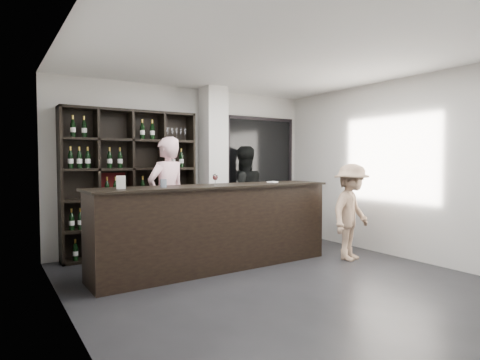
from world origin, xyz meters
TOP-DOWN VIEW (x-y plane):
  - floor at (0.00, 0.00)m, footprint 5.00×5.50m
  - wine_shelf at (-1.15, 2.57)m, footprint 2.20×0.35m
  - structural_column at (0.35, 2.47)m, footprint 0.40×0.40m
  - glass_panel at (1.55, 2.69)m, footprint 1.60×0.08m
  - tasting_counter at (-0.35, 1.10)m, footprint 3.69×0.76m
  - taster_pink at (-0.74, 2.03)m, footprint 0.82×0.66m
  - taster_black at (0.95, 2.40)m, footprint 0.99×0.83m
  - customer at (1.70, 0.40)m, footprint 1.11×0.83m
  - wine_glass at (-0.41, 1.02)m, footprint 0.08×0.08m
  - spit_cup at (-1.19, 1.03)m, footprint 0.10×0.10m
  - napkin_stack at (0.71, 1.16)m, footprint 0.15×0.15m
  - card_stand at (-1.74, 1.05)m, footprint 0.12×0.09m

SIDE VIEW (x-z plane):
  - floor at x=0.00m, z-range -0.01..0.00m
  - tasting_counter at x=-0.35m, z-range 0.00..1.22m
  - customer at x=1.70m, z-range 0.00..1.52m
  - taster_black at x=0.95m, z-range 0.00..1.85m
  - taster_pink at x=-0.74m, z-range 0.00..1.95m
  - wine_shelf at x=-1.15m, z-range 0.00..2.40m
  - napkin_stack at x=0.71m, z-range 1.22..1.24m
  - spit_cup at x=-1.19m, z-range 1.22..1.33m
  - card_stand at x=-1.74m, z-range 1.22..1.38m
  - wine_glass at x=-0.41m, z-range 1.22..1.40m
  - glass_panel at x=1.55m, z-range 0.35..2.45m
  - structural_column at x=0.35m, z-range 0.00..2.90m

